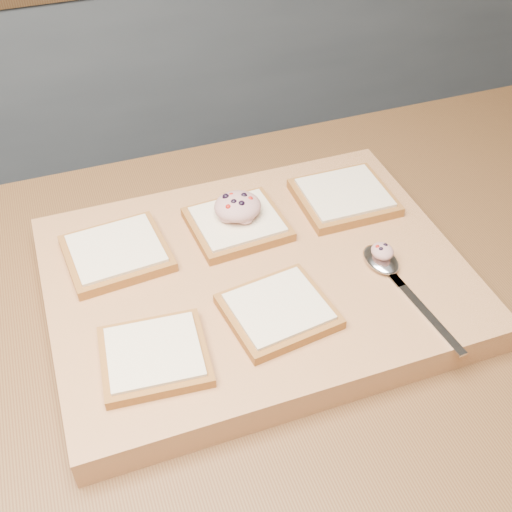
{
  "coord_description": "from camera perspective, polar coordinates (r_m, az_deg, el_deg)",
  "views": [
    {
      "loc": [
        -0.19,
        -0.51,
        1.51
      ],
      "look_at": [
        0.01,
        0.04,
        0.96
      ],
      "focal_mm": 45.0,
      "sensor_mm": 36.0,
      "label": 1
    }
  ],
  "objects": [
    {
      "name": "tuna_salad_dollop",
      "position": [
        0.86,
        -1.65,
        4.46
      ],
      "size": [
        0.06,
        0.06,
        0.03
      ],
      "color": "tan",
      "rests_on": "bread_far_center"
    },
    {
      "name": "spoon",
      "position": [
        0.82,
        11.57,
        -0.96
      ],
      "size": [
        0.04,
        0.2,
        0.01
      ],
      "color": "silver",
      "rests_on": "cutting_board"
    },
    {
      "name": "bread_far_right",
      "position": [
        0.92,
        7.84,
        5.25
      ],
      "size": [
        0.13,
        0.12,
        0.02
      ],
      "color": "#965F26",
      "rests_on": "cutting_board"
    },
    {
      "name": "bread_far_left",
      "position": [
        0.84,
        -12.29,
        0.31
      ],
      "size": [
        0.14,
        0.13,
        0.02
      ],
      "color": "#965F26",
      "rests_on": "cutting_board"
    },
    {
      "name": "cutting_board",
      "position": [
        0.83,
        0.0,
        -2.2
      ],
      "size": [
        0.52,
        0.39,
        0.04
      ],
      "primitive_type": "cube",
      "color": "tan",
      "rests_on": "island_counter"
    },
    {
      "name": "bread_far_center",
      "position": [
        0.87,
        -1.68,
        2.91
      ],
      "size": [
        0.13,
        0.12,
        0.02
      ],
      "color": "#965F26",
      "rests_on": "cutting_board"
    },
    {
      "name": "island_counter",
      "position": [
        1.18,
        0.45,
        -19.93
      ],
      "size": [
        2.0,
        0.8,
        0.9
      ],
      "color": "slate",
      "rests_on": "ground"
    },
    {
      "name": "bread_near_center",
      "position": [
        0.75,
        2.0,
        -4.86
      ],
      "size": [
        0.13,
        0.12,
        0.02
      ],
      "color": "#965F26",
      "rests_on": "cutting_board"
    },
    {
      "name": "back_counter",
      "position": [
        2.2,
        -12.79,
        13.81
      ],
      "size": [
        3.6,
        0.62,
        0.94
      ],
      "color": "slate",
      "rests_on": "ground"
    },
    {
      "name": "spoon_salad",
      "position": [
        0.82,
        11.17,
        0.44
      ],
      "size": [
        0.03,
        0.03,
        0.02
      ],
      "color": "tan",
      "rests_on": "spoon"
    },
    {
      "name": "bread_near_left",
      "position": [
        0.72,
        -9.02,
        -8.73
      ],
      "size": [
        0.12,
        0.12,
        0.02
      ],
      "color": "#965F26",
      "rests_on": "cutting_board"
    }
  ]
}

